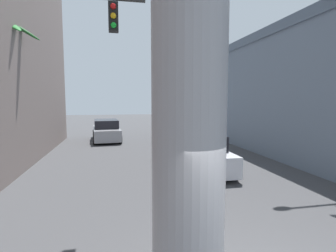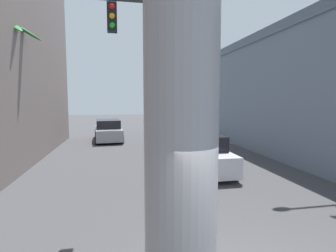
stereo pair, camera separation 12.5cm
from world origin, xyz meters
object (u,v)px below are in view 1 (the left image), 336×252
pedestrian_far_left (46,134)px  car_lead (196,153)px  street_lamp (326,67)px  car_far (106,131)px  palm_tree_far_right (201,80)px  palm_tree_mid_left (6,78)px

pedestrian_far_left → car_lead: bearing=-39.9°
pedestrian_far_left → street_lamp: bearing=-35.4°
pedestrian_far_left → car_far: bearing=40.0°
street_lamp → car_lead: (-4.37, 2.16, -3.52)m
street_lamp → car_lead: 6.01m
car_lead → street_lamp: bearing=-26.3°
palm_tree_far_right → pedestrian_far_left: (-12.10, -6.42, -3.89)m
street_lamp → pedestrian_far_left: bearing=144.6°
car_lead → palm_tree_far_right: bearing=70.3°
palm_tree_mid_left → palm_tree_far_right: bearing=42.8°
street_lamp → palm_tree_far_right: bearing=89.2°
palm_tree_far_right → pedestrian_far_left: size_ratio=5.18×
car_far → palm_tree_far_right: bearing=22.1°
palm_tree_mid_left → pedestrian_far_left: size_ratio=3.74×
palm_tree_far_right → pedestrian_far_left: 14.24m
car_far → palm_tree_mid_left: (-3.73, -7.93, 3.15)m
car_lead → pedestrian_far_left: bearing=140.1°
palm_tree_mid_left → street_lamp: bearing=-16.0°
street_lamp → car_far: (-8.41, 11.40, -3.49)m
street_lamp → car_far: size_ratio=1.44×
street_lamp → pedestrian_far_left: (-11.91, 8.46, -3.25)m
car_far → pedestrian_far_left: size_ratio=2.85×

